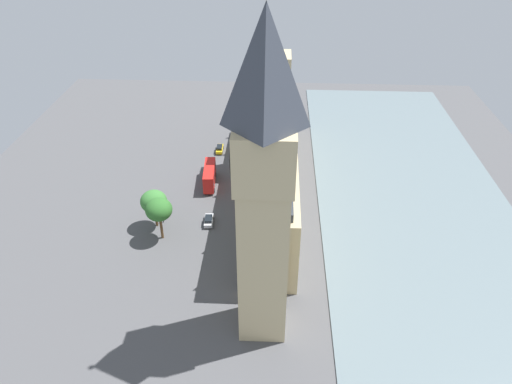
# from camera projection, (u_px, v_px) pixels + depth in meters

# --- Properties ---
(ground_plane) EXTENTS (145.00, 145.00, 0.00)m
(ground_plane) POSITION_uv_depth(u_px,v_px,m) (263.00, 191.00, 113.37)
(ground_plane) COLOR #4C4C4F
(river_thames) EXTENTS (44.45, 130.50, 0.25)m
(river_thames) POSITION_uv_depth(u_px,v_px,m) (410.00, 195.00, 111.86)
(river_thames) COLOR slate
(river_thames) RESTS_ON ground
(parliament_building) EXTENTS (11.04, 67.25, 29.67)m
(parliament_building) POSITION_uv_depth(u_px,v_px,m) (272.00, 155.00, 109.43)
(parliament_building) COLOR tan
(parliament_building) RESTS_ON ground
(clock_tower) EXTENTS (8.46, 8.46, 52.97)m
(clock_tower) POSITION_uv_depth(u_px,v_px,m) (264.00, 190.00, 64.39)
(clock_tower) COLOR tan
(clock_tower) RESTS_ON ground
(car_yellow_cab_near_tower) EXTENTS (1.90, 4.81, 1.74)m
(car_yellow_cab_near_tower) POSITION_uv_depth(u_px,v_px,m) (220.00, 149.00, 129.22)
(car_yellow_cab_near_tower) COLOR gold
(car_yellow_cab_near_tower) RESTS_ON ground
(double_decker_bus_kerbside) EXTENTS (3.25, 10.65, 4.75)m
(double_decker_bus_kerbside) POSITION_uv_depth(u_px,v_px,m) (210.00, 175.00, 114.42)
(double_decker_bus_kerbside) COLOR red
(double_decker_bus_kerbside) RESTS_ON ground
(car_silver_under_trees) EXTENTS (2.13, 4.51, 1.74)m
(car_silver_under_trees) POSITION_uv_depth(u_px,v_px,m) (209.00, 220.00, 102.23)
(car_silver_under_trees) COLOR #B7B7BC
(car_silver_under_trees) RESTS_ON ground
(pedestrian_far_end) EXTENTS (0.60, 0.50, 1.62)m
(pedestrian_far_end) POSITION_uv_depth(u_px,v_px,m) (248.00, 138.00, 134.56)
(pedestrian_far_end) COLOR navy
(pedestrian_far_end) RESTS_ON ground
(plane_tree_leading) EXTENTS (5.50, 5.50, 9.66)m
(plane_tree_leading) POSITION_uv_depth(u_px,v_px,m) (159.00, 210.00, 94.65)
(plane_tree_leading) COLOR brown
(plane_tree_leading) RESTS_ON ground
(plane_tree_by_river_gate) EXTENTS (5.62, 5.62, 8.78)m
(plane_tree_by_river_gate) POSITION_uv_depth(u_px,v_px,m) (154.00, 202.00, 98.64)
(plane_tree_by_river_gate) COLOR brown
(plane_tree_by_river_gate) RESTS_ON ground
(street_lamp_opposite_hall) EXTENTS (0.56, 0.56, 6.04)m
(street_lamp_opposite_hall) POSITION_uv_depth(u_px,v_px,m) (161.00, 207.00, 100.73)
(street_lamp_opposite_hall) COLOR black
(street_lamp_opposite_hall) RESTS_ON ground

